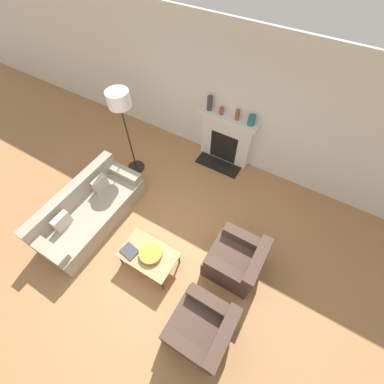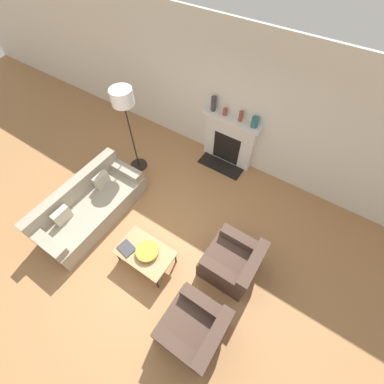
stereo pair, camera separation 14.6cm
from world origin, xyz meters
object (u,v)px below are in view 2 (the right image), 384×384
(coffee_table, at_px, (145,253))
(mantel_vase_center_right, at_px, (241,116))
(book, at_px, (127,248))
(mantel_vase_left, at_px, (214,104))
(armchair_near, at_px, (194,329))
(mantel_vase_right, at_px, (255,122))
(bowl, at_px, (147,251))
(floor_lamp, at_px, (124,105))
(fireplace, at_px, (229,141))
(mantel_vase_center_left, at_px, (225,112))
(couch, at_px, (90,206))
(armchair_far, at_px, (233,262))

(coffee_table, height_order, mantel_vase_center_right, mantel_vase_center_right)
(book, distance_m, mantel_vase_left, 3.27)
(armchair_near, distance_m, mantel_vase_right, 3.75)
(bowl, bearing_deg, mantel_vase_left, 100.30)
(floor_lamp, height_order, mantel_vase_center_right, floor_lamp)
(fireplace, bearing_deg, bowl, -88.39)
(coffee_table, relative_size, mantel_vase_right, 4.67)
(book, bearing_deg, mantel_vase_right, 86.33)
(mantel_vase_center_left, bearing_deg, floor_lamp, -137.16)
(bowl, bearing_deg, mantel_vase_center_right, 88.44)
(mantel_vase_center_right, bearing_deg, mantel_vase_center_left, 180.00)
(armchair_near, height_order, mantel_vase_center_right, mantel_vase_center_right)
(couch, height_order, book, couch)
(mantel_vase_center_right, bearing_deg, mantel_vase_left, 180.00)
(fireplace, distance_m, coffee_table, 3.00)
(mantel_vase_right, bearing_deg, bowl, -97.34)
(armchair_near, bearing_deg, couch, -103.26)
(couch, xyz_separation_m, floor_lamp, (-0.10, 1.52, 1.37))
(armchair_near, relative_size, armchair_far, 1.00)
(armchair_near, relative_size, coffee_table, 0.89)
(mantel_vase_center_right, bearing_deg, armchair_near, -71.23)
(couch, xyz_separation_m, mantel_vase_right, (1.97, 2.84, 1.00))
(mantel_vase_center_left, bearing_deg, mantel_vase_right, 0.00)
(fireplace, height_order, book, fireplace)
(floor_lamp, bearing_deg, mantel_vase_left, 49.01)
(fireplace, height_order, couch, fireplace)
(couch, relative_size, armchair_near, 2.55)
(armchair_far, distance_m, mantel_vase_left, 3.12)
(armchair_near, bearing_deg, mantel_vase_center_left, -156.29)
(mantel_vase_center_left, bearing_deg, fireplace, -4.38)
(fireplace, height_order, armchair_far, fireplace)
(couch, xyz_separation_m, bowl, (1.59, -0.15, 0.16))
(armchair_near, distance_m, mantel_vase_center_left, 3.95)
(armchair_near, xyz_separation_m, coffee_table, (-1.32, 0.50, 0.05))
(book, xyz_separation_m, mantel_vase_center_left, (0.08, 3.13, 0.85))
(mantel_vase_center_left, bearing_deg, armchair_near, -66.29)
(bowl, distance_m, mantel_vase_left, 3.17)
(armchair_far, distance_m, book, 1.81)
(fireplace, bearing_deg, mantel_vase_center_left, 175.62)
(fireplace, height_order, mantel_vase_left, mantel_vase_left)
(armchair_far, height_order, floor_lamp, floor_lamp)
(armchair_near, xyz_separation_m, mantel_vase_left, (-1.82, 3.51, 1.03))
(coffee_table, bearing_deg, bowl, 22.29)
(armchair_near, height_order, mantel_vase_left, mantel_vase_left)
(mantel_vase_center_left, bearing_deg, mantel_vase_center_right, 0.00)
(mantel_vase_left, height_order, mantel_vase_right, mantel_vase_left)
(armchair_near, xyz_separation_m, floor_lamp, (-2.97, 2.19, 1.34))
(book, distance_m, mantel_vase_center_left, 3.24)
(bowl, distance_m, book, 0.37)
(mantel_vase_left, height_order, mantel_vase_center_right, mantel_vase_left)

